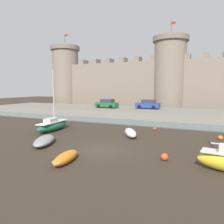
# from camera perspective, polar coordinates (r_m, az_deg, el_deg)

# --- Properties ---
(ground_plane) EXTENTS (160.00, 160.00, 0.00)m
(ground_plane) POSITION_cam_1_polar(r_m,az_deg,el_deg) (17.74, -2.89, -9.73)
(ground_plane) COLOR #382D23
(water_channel) EXTENTS (80.00, 4.50, 0.10)m
(water_channel) POSITION_cam_1_polar(r_m,az_deg,el_deg) (30.25, 8.87, -2.94)
(water_channel) COLOR slate
(water_channel) RESTS_ON ground
(quay_road) EXTENTS (64.73, 10.00, 1.23)m
(quay_road) POSITION_cam_1_polar(r_m,az_deg,el_deg) (37.16, 11.80, -0.38)
(quay_road) COLOR gray
(quay_road) RESTS_ON ground
(castle) EXTENTS (60.04, 7.31, 18.32)m
(castle) POSITION_cam_1_polar(r_m,az_deg,el_deg) (47.90, 14.82, 8.35)
(castle) COLOR gray
(castle) RESTS_ON ground
(rowboat_near_channel_left) EXTENTS (2.92, 4.09, 0.69)m
(rowboat_near_channel_left) POSITION_cam_1_polar(r_m,az_deg,el_deg) (19.98, -17.29, -7.10)
(rowboat_near_channel_left) COLOR gray
(rowboat_near_channel_left) RESTS_ON ground
(rowboat_midflat_right) EXTENTS (2.51, 3.41, 0.77)m
(rowboat_midflat_right) POSITION_cam_1_polar(r_m,az_deg,el_deg) (22.20, 4.83, -5.37)
(rowboat_midflat_right) COLOR silver
(rowboat_midflat_right) RESTS_ON ground
(sailboat_foreground_left) EXTENTS (1.79, 5.45, 6.96)m
(sailboat_foreground_left) POSITION_cam_1_polar(r_m,az_deg,el_deg) (25.89, -15.18, -3.39)
(sailboat_foreground_left) COLOR #1E6B47
(sailboat_foreground_left) RESTS_ON ground
(rowboat_midflat_left) EXTENTS (1.25, 2.96, 0.69)m
(rowboat_midflat_left) POSITION_cam_1_polar(r_m,az_deg,el_deg) (14.98, -11.98, -11.50)
(rowboat_midflat_left) COLOR orange
(rowboat_midflat_left) RESTS_ON ground
(mooring_buoy_mid_mud) EXTENTS (0.44, 0.44, 0.44)m
(mooring_buoy_mid_mud) POSITION_cam_1_polar(r_m,az_deg,el_deg) (23.09, 26.46, -6.04)
(mooring_buoy_mid_mud) COLOR orange
(mooring_buoy_mid_mud) RESTS_ON ground
(mooring_buoy_near_channel) EXTENTS (0.36, 0.36, 0.36)m
(mooring_buoy_near_channel) POSITION_cam_1_polar(r_m,az_deg,el_deg) (25.76, 11.08, -4.33)
(mooring_buoy_near_channel) COLOR #E04C1E
(mooring_buoy_near_channel) RESTS_ON ground
(mooring_buoy_off_centre) EXTENTS (0.50, 0.50, 0.50)m
(mooring_buoy_off_centre) POSITION_cam_1_polar(r_m,az_deg,el_deg) (15.50, 13.55, -11.34)
(mooring_buoy_off_centre) COLOR #E04C1E
(mooring_buoy_off_centre) RESTS_ON ground
(car_quay_centre_west) EXTENTS (4.17, 2.02, 1.62)m
(car_quay_centre_west) POSITION_cam_1_polar(r_m,az_deg,el_deg) (38.53, 9.37, 1.99)
(car_quay_centre_west) COLOR #263F99
(car_quay_centre_west) RESTS_ON quay_road
(car_quay_east) EXTENTS (4.17, 2.02, 1.62)m
(car_quay_east) POSITION_cam_1_polar(r_m,az_deg,el_deg) (39.75, -1.35, 2.21)
(car_quay_east) COLOR #1E6638
(car_quay_east) RESTS_ON quay_road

